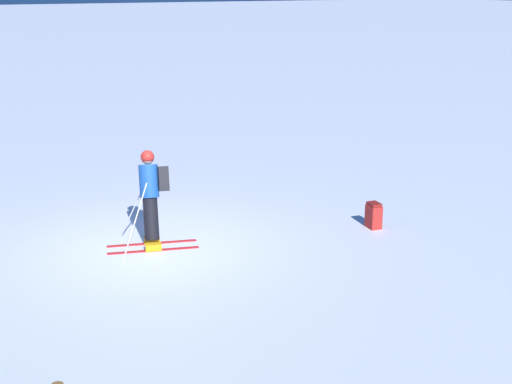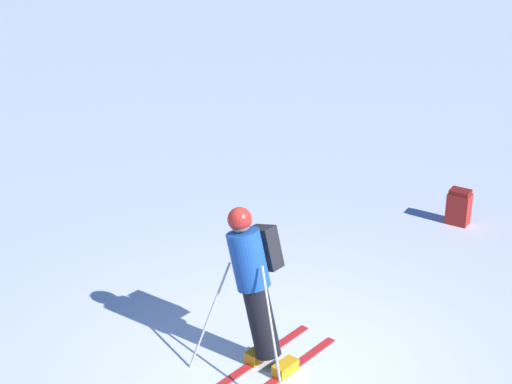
% 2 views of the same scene
% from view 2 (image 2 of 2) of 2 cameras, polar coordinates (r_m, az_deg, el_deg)
% --- Properties ---
extents(ground_plane, '(300.00, 300.00, 0.00)m').
position_cam_2_polar(ground_plane, '(8.92, 1.10, -11.58)').
color(ground_plane, white).
extents(skier, '(1.25, 1.66, 1.70)m').
position_cam_2_polar(skier, '(8.58, -0.08, -5.81)').
color(skier, red).
rests_on(skier, ground).
extents(spare_backpack, '(0.33, 0.26, 0.50)m').
position_cam_2_polar(spare_backpack, '(11.99, 13.37, -0.98)').
color(spare_backpack, '#AD231E').
rests_on(spare_backpack, ground).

